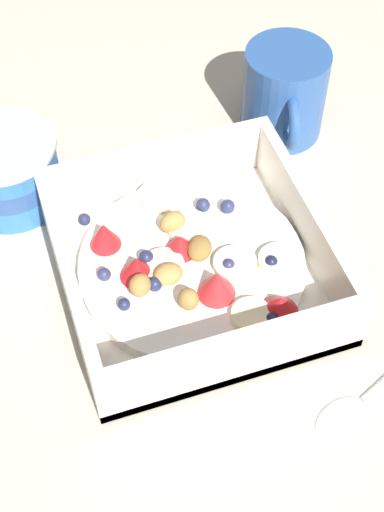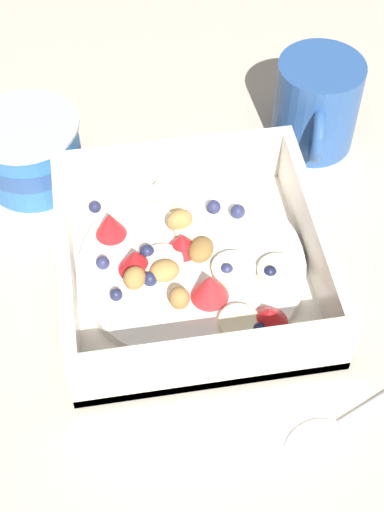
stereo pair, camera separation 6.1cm
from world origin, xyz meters
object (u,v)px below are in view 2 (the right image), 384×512
Objects in this scene: yogurt_cup at (30,151)px; coffee_mug at (316,106)px; spoon at (342,421)px; fruit_bowl at (191,265)px.

yogurt_cup is 0.27m from coffee_mug.
yogurt_cup is (0.29, 0.21, 0.03)m from spoon.
coffee_mug is (0.30, -0.05, 0.04)m from spoon.
coffee_mug is at bearing -44.00° from fruit_bowl.
yogurt_cup is (0.14, 0.13, 0.01)m from fruit_bowl.
spoon is at bearing 169.69° from coffee_mug.
yogurt_cup reaches higher than spoon.
fruit_bowl is at bearing -138.12° from yogurt_cup.
spoon is 1.73× the size of yogurt_cup.
fruit_bowl is 1.96× the size of coffee_mug.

